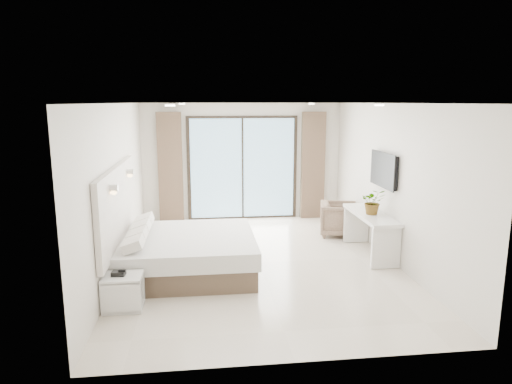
# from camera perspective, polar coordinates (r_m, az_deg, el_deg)

# --- Properties ---
(ground) EXTENTS (6.20, 6.20, 0.00)m
(ground) POSITION_cam_1_polar(r_m,az_deg,el_deg) (7.96, 0.37, -8.80)
(ground) COLOR beige
(ground) RESTS_ON ground
(room_shell) EXTENTS (4.62, 6.22, 2.72)m
(room_shell) POSITION_cam_1_polar(r_m,az_deg,el_deg) (8.25, -1.62, 3.26)
(room_shell) COLOR silver
(room_shell) RESTS_ON ground
(bed) EXTENTS (2.16, 2.06, 0.74)m
(bed) POSITION_cam_1_polar(r_m,az_deg,el_deg) (7.53, -8.73, -7.56)
(bed) COLOR brown
(bed) RESTS_ON ground
(nightstand) EXTENTS (0.51, 0.42, 0.46)m
(nightstand) POSITION_cam_1_polar(r_m,az_deg,el_deg) (6.46, -16.27, -11.92)
(nightstand) COLOR silver
(nightstand) RESTS_ON ground
(phone) EXTENTS (0.19, 0.15, 0.06)m
(phone) POSITION_cam_1_polar(r_m,az_deg,el_deg) (6.38, -16.80, -9.70)
(phone) COLOR black
(phone) RESTS_ON nightstand
(console_desk) EXTENTS (0.51, 1.63, 0.77)m
(console_desk) POSITION_cam_1_polar(r_m,az_deg,el_deg) (8.45, 14.09, -3.92)
(console_desk) COLOR silver
(console_desk) RESTS_ON ground
(plant) EXTENTS (0.50, 0.53, 0.35)m
(plant) POSITION_cam_1_polar(r_m,az_deg,el_deg) (8.29, 14.42, -1.51)
(plant) COLOR #33662D
(plant) RESTS_ON console_desk
(armchair) EXTENTS (0.84, 0.88, 0.75)m
(armchair) POSITION_cam_1_polar(r_m,az_deg,el_deg) (9.58, 10.33, -3.14)
(armchair) COLOR #8B735B
(armchair) RESTS_ON ground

